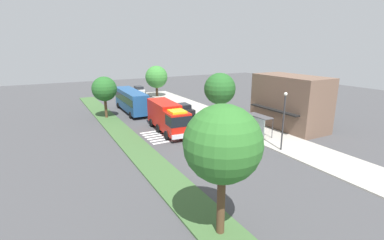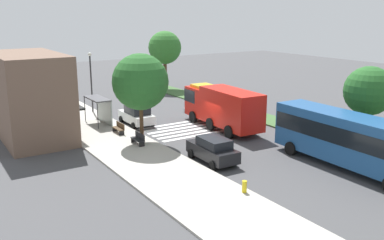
{
  "view_description": "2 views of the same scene",
  "coord_description": "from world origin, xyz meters",
  "px_view_note": "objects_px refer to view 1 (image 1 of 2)",
  "views": [
    {
      "loc": [
        32.55,
        -15.39,
        10.84
      ],
      "look_at": [
        1.15,
        1.62,
        1.31
      ],
      "focal_mm": 26.18,
      "sensor_mm": 36.0,
      "label": 1
    },
    {
      "loc": [
        -29.79,
        21.03,
        10.23
      ],
      "look_at": [
        0.58,
        1.53,
        1.14
      ],
      "focal_mm": 40.05,
      "sensor_mm": 36.0,
      "label": 2
    }
  ],
  "objects_px": {
    "fire_truck": "(168,116)",
    "fire_hydrant": "(179,105)",
    "sidewalk_tree_far_west": "(156,77)",
    "median_tree_west": "(223,144)",
    "parked_car_mid": "(184,109)",
    "bench_near_shelter": "(236,124)",
    "sidewalk_tree_west": "(220,89)",
    "median_tree_far_west": "(104,89)",
    "bench_west_of_shelter": "(220,118)",
    "parked_car_west": "(139,90)",
    "street_lamp": "(284,117)",
    "transit_bus": "(131,99)",
    "parked_car_east": "(229,129)",
    "bus_stop_shelter": "(257,122)"
  },
  "relations": [
    {
      "from": "street_lamp",
      "to": "median_tree_west",
      "type": "xyz_separation_m",
      "value": [
        8.2,
        -13.29,
        1.86
      ]
    },
    {
      "from": "bench_west_of_shelter",
      "to": "sidewalk_tree_west",
      "type": "height_order",
      "value": "sidewalk_tree_west"
    },
    {
      "from": "median_tree_west",
      "to": "transit_bus",
      "type": "bearing_deg",
      "value": 172.17
    },
    {
      "from": "parked_car_mid",
      "to": "bench_west_of_shelter",
      "type": "relative_size",
      "value": 2.75
    },
    {
      "from": "fire_truck",
      "to": "street_lamp",
      "type": "distance_m",
      "value": 14.31
    },
    {
      "from": "bench_near_shelter",
      "to": "bench_west_of_shelter",
      "type": "relative_size",
      "value": 1.0
    },
    {
      "from": "parked_car_west",
      "to": "bench_near_shelter",
      "type": "xyz_separation_m",
      "value": [
        33.09,
        2.77,
        -0.32
      ]
    },
    {
      "from": "transit_bus",
      "to": "bus_stop_shelter",
      "type": "distance_m",
      "value": 22.2
    },
    {
      "from": "parked_car_east",
      "to": "street_lamp",
      "type": "relative_size",
      "value": 0.71
    },
    {
      "from": "transit_bus",
      "to": "bench_near_shelter",
      "type": "height_order",
      "value": "transit_bus"
    },
    {
      "from": "parked_car_mid",
      "to": "fire_hydrant",
      "type": "relative_size",
      "value": 6.3
    },
    {
      "from": "bench_near_shelter",
      "to": "median_tree_west",
      "type": "xyz_separation_m",
      "value": [
        17.31,
        -14.26,
        5.04
      ]
    },
    {
      "from": "sidewalk_tree_west",
      "to": "sidewalk_tree_far_west",
      "type": "bearing_deg",
      "value": 180.0
    },
    {
      "from": "bus_stop_shelter",
      "to": "parked_car_mid",
      "type": "bearing_deg",
      "value": -168.73
    },
    {
      "from": "parked_car_mid",
      "to": "fire_hydrant",
      "type": "bearing_deg",
      "value": 165.25
    },
    {
      "from": "fire_truck",
      "to": "sidewalk_tree_far_west",
      "type": "distance_m",
      "value": 26.1
    },
    {
      "from": "parked_car_mid",
      "to": "median_tree_west",
      "type": "bearing_deg",
      "value": -20.52
    },
    {
      "from": "street_lamp",
      "to": "median_tree_west",
      "type": "distance_m",
      "value": 15.72
    },
    {
      "from": "fire_truck",
      "to": "fire_hydrant",
      "type": "bearing_deg",
      "value": 152.27
    },
    {
      "from": "parked_car_mid",
      "to": "bus_stop_shelter",
      "type": "xyz_separation_m",
      "value": [
        14.0,
        2.79,
        0.97
      ]
    },
    {
      "from": "bus_stop_shelter",
      "to": "parked_car_east",
      "type": "bearing_deg",
      "value": -121.8
    },
    {
      "from": "bench_near_shelter",
      "to": "fire_hydrant",
      "type": "xyz_separation_m",
      "value": [
        -15.54,
        -1.08,
        -0.1
      ]
    },
    {
      "from": "sidewalk_tree_west",
      "to": "median_tree_west",
      "type": "xyz_separation_m",
      "value": [
        20.59,
        -13.69,
        0.66
      ]
    },
    {
      "from": "bench_west_of_shelter",
      "to": "bench_near_shelter",
      "type": "bearing_deg",
      "value": 0.0
    },
    {
      "from": "parked_car_mid",
      "to": "bus_stop_shelter",
      "type": "relative_size",
      "value": 1.26
    },
    {
      "from": "parked_car_west",
      "to": "sidewalk_tree_west",
      "type": "height_order",
      "value": "sidewalk_tree_west"
    },
    {
      "from": "sidewalk_tree_far_west",
      "to": "median_tree_west",
      "type": "xyz_separation_m",
      "value": [
        44.78,
        -13.69,
        1.31
      ]
    },
    {
      "from": "parked_car_mid",
      "to": "transit_bus",
      "type": "distance_m",
      "value": 9.22
    },
    {
      "from": "bench_west_of_shelter",
      "to": "sidewalk_tree_far_west",
      "type": "distance_m",
      "value": 23.96
    },
    {
      "from": "parked_car_mid",
      "to": "sidewalk_tree_west",
      "type": "relative_size",
      "value": 0.62
    },
    {
      "from": "street_lamp",
      "to": "bench_west_of_shelter",
      "type": "bearing_deg",
      "value": 175.68
    },
    {
      "from": "transit_bus",
      "to": "bench_west_of_shelter",
      "type": "xyz_separation_m",
      "value": [
        12.16,
        9.68,
        -1.57
      ]
    },
    {
      "from": "bench_near_shelter",
      "to": "median_tree_west",
      "type": "bearing_deg",
      "value": -39.49
    },
    {
      "from": "transit_bus",
      "to": "fire_hydrant",
      "type": "bearing_deg",
      "value": -91.72
    },
    {
      "from": "bench_near_shelter",
      "to": "sidewalk_tree_far_west",
      "type": "xyz_separation_m",
      "value": [
        -27.47,
        -0.58,
        3.74
      ]
    },
    {
      "from": "parked_car_west",
      "to": "bus_stop_shelter",
      "type": "distance_m",
      "value": 37.2
    },
    {
      "from": "transit_bus",
      "to": "bench_near_shelter",
      "type": "xyz_separation_m",
      "value": [
        15.97,
        9.68,
        -1.57
      ]
    },
    {
      "from": "sidewalk_tree_far_west",
      "to": "sidewalk_tree_west",
      "type": "height_order",
      "value": "sidewalk_tree_west"
    },
    {
      "from": "parked_car_west",
      "to": "street_lamp",
      "type": "xyz_separation_m",
      "value": [
        42.19,
        1.8,
        2.86
      ]
    },
    {
      "from": "parked_car_west",
      "to": "sidewalk_tree_far_west",
      "type": "xyz_separation_m",
      "value": [
        5.62,
        2.2,
        3.42
      ]
    },
    {
      "from": "parked_car_west",
      "to": "parked_car_east",
      "type": "height_order",
      "value": "parked_car_east"
    },
    {
      "from": "street_lamp",
      "to": "sidewalk_tree_west",
      "type": "height_order",
      "value": "sidewalk_tree_west"
    },
    {
      "from": "median_tree_west",
      "to": "bench_near_shelter",
      "type": "bearing_deg",
      "value": 140.51
    },
    {
      "from": "median_tree_far_west",
      "to": "sidewalk_tree_far_west",
      "type": "bearing_deg",
      "value": 134.83
    },
    {
      "from": "bus_stop_shelter",
      "to": "sidewalk_tree_far_west",
      "type": "xyz_separation_m",
      "value": [
        -31.47,
        -0.59,
        2.44
      ]
    },
    {
      "from": "median_tree_west",
      "to": "street_lamp",
      "type": "bearing_deg",
      "value": 121.69
    },
    {
      "from": "parked_car_east",
      "to": "sidewalk_tree_far_west",
      "type": "height_order",
      "value": "sidewalk_tree_far_west"
    },
    {
      "from": "fire_truck",
      "to": "parked_car_mid",
      "type": "relative_size",
      "value": 2.22
    },
    {
      "from": "sidewalk_tree_west",
      "to": "fire_truck",
      "type": "bearing_deg",
      "value": -86.57
    },
    {
      "from": "bench_near_shelter",
      "to": "bench_west_of_shelter",
      "type": "xyz_separation_m",
      "value": [
        -3.81,
        0.0,
        0.0
      ]
    }
  ]
}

